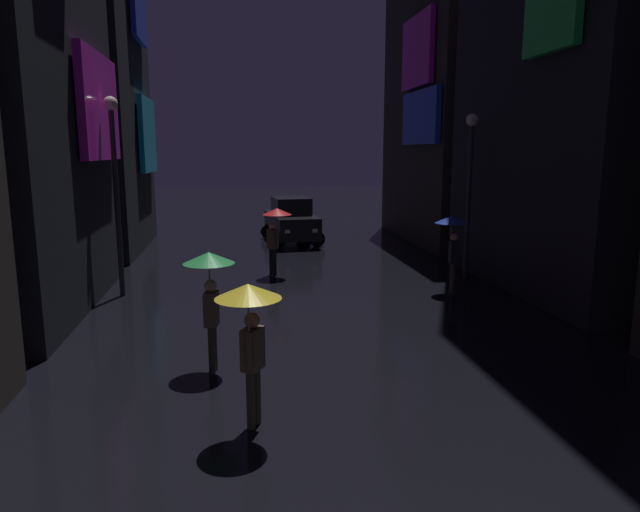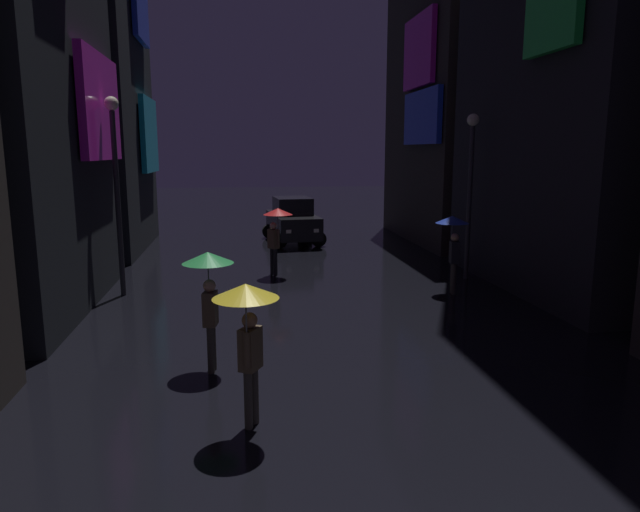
{
  "view_description": "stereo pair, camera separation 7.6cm",
  "coord_description": "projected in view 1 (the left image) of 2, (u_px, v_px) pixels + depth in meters",
  "views": [
    {
      "loc": [
        -1.99,
        -1.75,
        3.86
      ],
      "look_at": [
        0.0,
        11.22,
        1.43
      ],
      "focal_mm": 32.0,
      "sensor_mm": 36.0,
      "label": 1
    },
    {
      "loc": [
        -1.92,
        -1.76,
        3.86
      ],
      "look_at": [
        0.0,
        11.22,
        1.43
      ],
      "focal_mm": 32.0,
      "sensor_mm": 36.0,
      "label": 2
    }
  ],
  "objects": [
    {
      "name": "pedestrian_midstreet_left_green",
      "position": [
        210.0,
        278.0,
        9.93
      ],
      "size": [
        0.9,
        0.9,
        2.12
      ],
      "color": "#38332D",
      "rests_on": "ground"
    },
    {
      "name": "building_left_far",
      "position": [
        78.0,
        21.0,
        21.06
      ],
      "size": [
        4.25,
        7.28,
        17.14
      ],
      "color": "black",
      "rests_on": "ground"
    },
    {
      "name": "pedestrian_foreground_right_yellow",
      "position": [
        250.0,
        315.0,
        7.69
      ],
      "size": [
        0.9,
        0.9,
        2.12
      ],
      "color": "#38332D",
      "rests_on": "ground"
    },
    {
      "name": "streetlamp_left_far",
      "position": [
        115.0,
        173.0,
        14.83
      ],
      "size": [
        0.36,
        0.36,
        5.22
      ],
      "color": "#2D2D33",
      "rests_on": "ground"
    },
    {
      "name": "streetlamp_right_far",
      "position": [
        470.0,
        176.0,
        16.93
      ],
      "size": [
        0.36,
        0.36,
        4.92
      ],
      "color": "#2D2D33",
      "rests_on": "ground"
    },
    {
      "name": "pedestrian_foreground_left_blue",
      "position": [
        452.0,
        233.0,
        15.46
      ],
      "size": [
        0.9,
        0.9,
        2.12
      ],
      "color": "#38332D",
      "rests_on": "ground"
    },
    {
      "name": "car_distant",
      "position": [
        291.0,
        221.0,
        24.16
      ],
      "size": [
        2.5,
        4.26,
        1.92
      ],
      "color": "black",
      "rests_on": "ground"
    },
    {
      "name": "building_right_far",
      "position": [
        455.0,
        99.0,
        24.24
      ],
      "size": [
        4.25,
        8.29,
        12.0
      ],
      "color": "#2D2826",
      "rests_on": "ground"
    },
    {
      "name": "pedestrian_near_crossing_red",
      "position": [
        276.0,
        223.0,
        17.59
      ],
      "size": [
        0.9,
        0.9,
        2.12
      ],
      "color": "black",
      "rests_on": "ground"
    }
  ]
}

